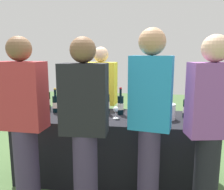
{
  "coord_description": "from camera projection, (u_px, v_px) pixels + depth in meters",
  "views": [
    {
      "loc": [
        0.4,
        -2.62,
        1.48
      ],
      "look_at": [
        0.0,
        0.0,
        1.01
      ],
      "focal_mm": 37.9,
      "sensor_mm": 36.0,
      "label": 1
    }
  ],
  "objects": [
    {
      "name": "wine_glass_4",
      "position": [
        152.0,
        112.0,
        2.5
      ],
      "size": [
        0.07,
        0.07,
        0.14
      ],
      "color": "silver",
      "rests_on": "tasting_table"
    },
    {
      "name": "wine_glass_2",
      "position": [
        134.0,
        112.0,
        2.49
      ],
      "size": [
        0.08,
        0.08,
        0.15
      ],
      "color": "silver",
      "rests_on": "tasting_table"
    },
    {
      "name": "wine_bottle_3",
      "position": [
        107.0,
        104.0,
        2.83
      ],
      "size": [
        0.07,
        0.07,
        0.34
      ],
      "color": "black",
      "rests_on": "tasting_table"
    },
    {
      "name": "guest_0",
      "position": [
        24.0,
        120.0,
        2.14
      ],
      "size": [
        0.42,
        0.24,
        1.62
      ],
      "rotation": [
        0.0,
        0.0,
        -0.05
      ],
      "color": "#3F3351",
      "rests_on": "ground_plane"
    },
    {
      "name": "wine_bottle_4",
      "position": [
        121.0,
        105.0,
        2.79
      ],
      "size": [
        0.07,
        0.07,
        0.32
      ],
      "color": "black",
      "rests_on": "tasting_table"
    },
    {
      "name": "guest_1",
      "position": [
        84.0,
        125.0,
        2.02
      ],
      "size": [
        0.4,
        0.23,
        1.61
      ],
      "rotation": [
        0.0,
        0.0,
        0.03
      ],
      "color": "#3F3351",
      "rests_on": "ground_plane"
    },
    {
      "name": "server_pouring",
      "position": [
        101.0,
        99.0,
        3.32
      ],
      "size": [
        0.43,
        0.26,
        1.56
      ],
      "rotation": [
        0.0,
        0.0,
        3.07
      ],
      "color": "black",
      "rests_on": "ground_plane"
    },
    {
      "name": "ground_plane",
      "position": [
        112.0,
        177.0,
        2.86
      ],
      "size": [
        12.0,
        12.0,
        0.0
      ],
      "primitive_type": "plane",
      "color": "#476638"
    },
    {
      "name": "guest_3",
      "position": [
        210.0,
        126.0,
        1.94
      ],
      "size": [
        0.4,
        0.27,
        1.62
      ],
      "rotation": [
        0.0,
        0.0,
        0.19
      ],
      "color": "black",
      "rests_on": "ground_plane"
    },
    {
      "name": "wine_bottle_2",
      "position": [
        98.0,
        104.0,
        2.86
      ],
      "size": [
        0.08,
        0.08,
        0.3
      ],
      "color": "black",
      "rests_on": "tasting_table"
    },
    {
      "name": "tasting_table",
      "position": [
        112.0,
        147.0,
        2.8
      ],
      "size": [
        2.15,
        0.76,
        0.76
      ],
      "primitive_type": "cube",
      "color": "black",
      "rests_on": "ground_plane"
    },
    {
      "name": "wine_bottle_6",
      "position": [
        161.0,
        104.0,
        2.82
      ],
      "size": [
        0.08,
        0.08,
        0.33
      ],
      "color": "black",
      "rests_on": "tasting_table"
    },
    {
      "name": "wine_glass_1",
      "position": [
        116.0,
        110.0,
        2.63
      ],
      "size": [
        0.07,
        0.07,
        0.14
      ],
      "color": "silver",
      "rests_on": "tasting_table"
    },
    {
      "name": "ice_bucket",
      "position": [
        167.0,
        111.0,
        2.61
      ],
      "size": [
        0.19,
        0.19,
        0.17
      ],
      "primitive_type": "cylinder",
      "color": "silver",
      "rests_on": "tasting_table"
    },
    {
      "name": "wine_bottle_1",
      "position": [
        56.0,
        104.0,
        2.9
      ],
      "size": [
        0.07,
        0.07,
        0.3
      ],
      "color": "black",
      "rests_on": "tasting_table"
    },
    {
      "name": "wine_bottle_5",
      "position": [
        145.0,
        106.0,
        2.75
      ],
      "size": [
        0.07,
        0.07,
        0.3
      ],
      "color": "black",
      "rests_on": "tasting_table"
    },
    {
      "name": "wine_bottle_7",
      "position": [
        186.0,
        108.0,
        2.66
      ],
      "size": [
        0.08,
        0.08,
        0.29
      ],
      "color": "black",
      "rests_on": "tasting_table"
    },
    {
      "name": "wine_glass_3",
      "position": [
        143.0,
        112.0,
        2.55
      ],
      "size": [
        0.07,
        0.07,
        0.14
      ],
      "color": "silver",
      "rests_on": "tasting_table"
    },
    {
      "name": "guest_2",
      "position": [
        150.0,
        117.0,
        2.03
      ],
      "size": [
        0.38,
        0.25,
        1.68
      ],
      "rotation": [
        0.0,
        0.0,
        -0.19
      ],
      "color": "#3F3351",
      "rests_on": "ground_plane"
    },
    {
      "name": "wine_glass_0",
      "position": [
        74.0,
        111.0,
        2.61
      ],
      "size": [
        0.06,
        0.06,
        0.13
      ],
      "color": "silver",
      "rests_on": "tasting_table"
    },
    {
      "name": "wine_bottle_0",
      "position": [
        48.0,
        101.0,
        3.02
      ],
      "size": [
        0.06,
        0.06,
        0.33
      ],
      "color": "black",
      "rests_on": "tasting_table"
    }
  ]
}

